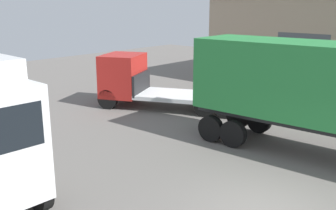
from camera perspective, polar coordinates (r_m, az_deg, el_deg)
flatbed_truck_red at (r=20.74m, az=-3.85°, el=3.39°), size 7.55×5.27×2.71m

